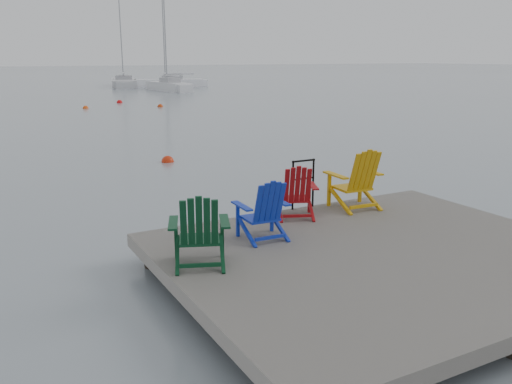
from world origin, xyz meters
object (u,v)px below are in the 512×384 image
buoy_d (120,103)px  sailboat_far (169,83)px  chair_yellow (357,179)px  buoy_a (168,162)px  handrail (303,179)px  chair_blue (264,209)px  chair_green (199,230)px  buoy_c (160,107)px  sailboat_mid (124,83)px  chair_red (296,191)px  buoy_b (86,109)px  sailboat_near (169,87)px

buoy_d → sailboat_far: bearing=60.9°
chair_yellow → sailboat_far: size_ratio=0.11×
chair_yellow → buoy_a: bearing=97.7°
handrail → chair_blue: bearing=-141.1°
chair_green → sailboat_far: sailboat_far is taller
chair_blue → buoy_c: bearing=76.9°
buoy_c → buoy_d: (-1.53, 4.42, 0.00)m
sailboat_mid → chair_red: bearing=-88.2°
handrail → buoy_c: 27.23m
chair_green → buoy_a: bearing=94.9°
buoy_c → buoy_b: bearing=166.6°
handrail → buoy_d: (4.70, 30.91, -1.04)m
chair_red → buoy_b: 28.13m
chair_green → chair_blue: chair_green is taller
chair_green → sailboat_mid: sailboat_mid is taller
handrail → chair_yellow: chair_yellow is taller
chair_red → buoy_b: chair_red is taller
chair_yellow → sailboat_near: 44.94m
chair_blue → sailboat_near: bearing=74.7°
chair_blue → chair_yellow: bearing=19.4°
chair_blue → chair_yellow: 2.42m
chair_blue → sailboat_far: size_ratio=0.09×
buoy_a → buoy_c: (6.04, 18.54, 0.00)m
chair_yellow → chair_blue: bearing=-159.7°
chair_green → buoy_c: size_ratio=2.73×
chair_green → sailboat_far: (17.86, 51.35, -0.65)m
handrail → chair_green: size_ratio=0.90×
chair_green → buoy_a: size_ratio=2.56×
sailboat_near → chair_green: bearing=-112.7°
sailboat_mid → sailboat_far: (4.21, -3.00, 0.00)m
chair_red → buoy_c: bearing=99.7°
chair_blue → buoy_b: size_ratio=2.55×
sailboat_mid → buoy_a: size_ratio=33.64×
buoy_a → buoy_b: (1.47, 19.62, 0.00)m
chair_green → chair_yellow: 3.80m
chair_red → buoy_c: 27.78m
chair_yellow → sailboat_far: (14.27, 50.11, -0.70)m
sailboat_far → buoy_c: sailboat_far is taller
chair_red → sailboat_near: size_ratio=0.09×
buoy_a → buoy_b: size_ratio=1.06×
chair_blue → chair_red: chair_blue is taller
buoy_b → sailboat_far: bearing=58.6°
sailboat_mid → sailboat_far: bearing=-21.6°
buoy_c → buoy_d: size_ratio=0.89×
chair_red → sailboat_mid: (11.34, 53.08, -0.61)m
chair_green → buoy_d: chair_green is taller
sailboat_near → buoy_b: bearing=-129.3°
buoy_b → buoy_d: buoy_d is taller
chair_red → buoy_d: 31.81m
handrail → buoy_d: 31.28m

